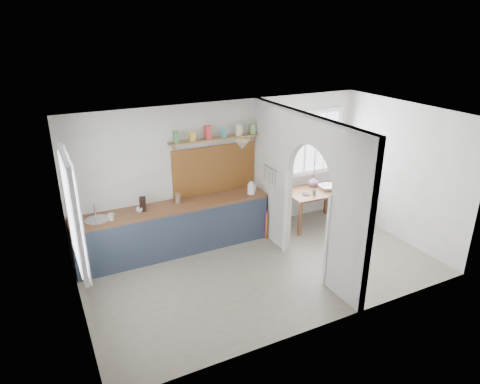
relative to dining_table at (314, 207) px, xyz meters
name	(u,v)px	position (x,y,z in m)	size (l,w,h in m)	color
floor	(264,270)	(-1.78, -1.10, -0.37)	(5.80, 3.20, 0.01)	gray
ceiling	(268,118)	(-1.78, -1.10, 2.23)	(5.80, 3.20, 0.01)	silver
walls	(266,199)	(-1.78, -1.10, 0.93)	(5.81, 3.21, 2.60)	silver
partition	(302,182)	(-1.08, -1.04, 1.08)	(0.12, 3.20, 2.60)	silver
kitchen_window	(71,213)	(-4.65, -1.10, 1.28)	(0.10, 1.16, 1.50)	white
nook_window	(305,144)	(0.02, 0.46, 1.23)	(1.76, 0.10, 1.30)	white
counter	(174,228)	(-2.91, 0.23, 0.09)	(3.50, 0.60, 0.90)	brown
sink	(97,220)	(-4.21, 0.20, 0.52)	(0.40, 0.40, 0.02)	#B8BBC0
backsplash	(215,169)	(-1.98, 0.48, 0.98)	(1.65, 0.03, 0.90)	brown
shelf	(216,136)	(-1.98, 0.39, 1.63)	(1.75, 0.20, 0.21)	#9D7A56
pendant_lamp	(242,145)	(-1.63, 0.05, 1.51)	(0.26, 0.26, 0.16)	beige
utensil_rail	(271,168)	(-1.17, -0.20, 1.08)	(0.02, 0.02, 0.50)	#B8BBC0
dining_table	(314,207)	(0.00, 0.00, 0.00)	(1.18, 0.79, 0.74)	brown
chair_left	(275,210)	(-0.90, 0.06, 0.10)	(0.43, 0.43, 0.94)	silver
chair_right	(352,195)	(0.95, -0.03, 0.12)	(0.45, 0.45, 0.98)	silver
kettle	(251,188)	(-1.41, 0.08, 0.64)	(0.19, 0.15, 0.23)	silver
mug_a	(111,217)	(-3.99, 0.08, 0.59)	(0.12, 0.12, 0.11)	beige
mug_b	(139,210)	(-3.51, 0.20, 0.57)	(0.11, 0.11, 0.09)	white
knife_block	(143,204)	(-3.43, 0.24, 0.65)	(0.10, 0.15, 0.23)	black
jar	(178,198)	(-2.79, 0.28, 0.61)	(0.10, 0.10, 0.17)	#7F6A4C
towel_magenta	(266,226)	(-1.20, -0.13, -0.09)	(0.02, 0.03, 0.60)	#C02D80
towel_orange	(266,227)	(-1.20, -0.14, -0.12)	(0.02, 0.03, 0.52)	orange
bowl	(328,187)	(0.28, -0.04, 0.41)	(0.34, 0.34, 0.08)	white
table_cup	(314,192)	(-0.14, -0.16, 0.42)	(0.10, 0.10, 0.09)	#507B4C
plate	(306,194)	(-0.28, -0.09, 0.38)	(0.17, 0.17, 0.01)	black
vase	(314,181)	(0.12, 0.22, 0.48)	(0.21, 0.21, 0.22)	slate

